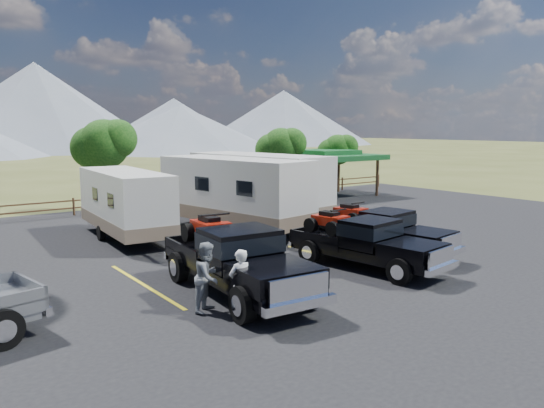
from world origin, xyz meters
TOP-DOWN VIEW (x-y plane):
  - ground at (0.00, 0.00)m, footprint 320.00×320.00m
  - asphalt_lot at (0.00, 3.00)m, footprint 44.00×34.00m
  - stall_lines at (0.00, 4.00)m, footprint 12.12×5.50m
  - tree_ne_a at (8.97, 17.01)m, footprint 3.11×2.92m
  - tree_ne_b at (14.98, 18.01)m, footprint 2.77×2.59m
  - tree_north at (-2.03, 19.02)m, footprint 3.46×3.24m
  - rail_fence at (2.00, 18.50)m, footprint 36.12×0.12m
  - pavilion at (13.00, 17.00)m, footprint 6.20×6.20m
  - rig_left at (-4.15, 1.73)m, footprint 2.65×6.59m
  - rig_center at (0.88, 1.53)m, footprint 2.65×5.88m
  - rig_right at (2.88, 2.56)m, footprint 2.64×5.80m
  - trailer_left at (-3.93, 10.90)m, footprint 2.60×8.42m
  - trailer_center at (0.67, 9.48)m, footprint 3.97×9.76m
  - trailer_right at (2.79, 10.63)m, footprint 3.63×9.95m
  - person_a at (-5.11, -0.02)m, footprint 0.65×0.43m
  - person_b at (-5.53, 0.89)m, footprint 1.13×1.08m

SIDE VIEW (x-z plane):
  - ground at x=0.00m, z-range 0.00..0.00m
  - asphalt_lot at x=0.00m, z-range 0.00..0.04m
  - stall_lines at x=0.00m, z-range 0.04..0.05m
  - rail_fence at x=2.00m, z-range 0.11..1.11m
  - person_a at x=-5.11m, z-range 0.04..1.80m
  - rig_right at x=2.88m, z-range 0.01..1.87m
  - rig_center at x=0.88m, z-range 0.01..1.90m
  - person_b at x=-5.53m, z-range 0.04..1.88m
  - rig_left at x=-4.15m, z-range 0.00..2.16m
  - trailer_left at x=-3.93m, z-range 0.11..3.02m
  - trailer_center at x=0.67m, z-range 0.12..3.50m
  - trailer_right at x=2.79m, z-range 0.12..3.56m
  - pavilion at x=13.00m, z-range 1.18..4.40m
  - tree_ne_b at x=14.98m, z-range 0.99..5.26m
  - tree_ne_a at x=8.97m, z-range 1.10..5.86m
  - tree_north at x=-2.03m, z-range 1.21..6.46m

